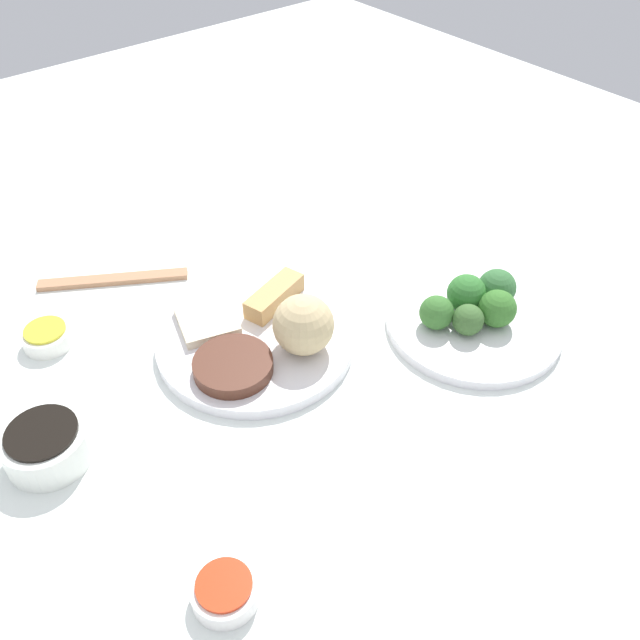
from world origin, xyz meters
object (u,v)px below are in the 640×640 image
Objects in this scene: main_plate at (256,340)px; sauce_ramekin_sweet_and_sour at (225,592)px; chopsticks_pair at (113,280)px; broccoli_plate at (473,323)px; sauce_ramekin_hot_mustard at (47,337)px; soy_sauce_bowl at (47,446)px.

sauce_ramekin_sweet_and_sour is at bearing 139.84° from main_plate.
chopsticks_pair is (0.50, -0.14, -0.01)m from sauce_ramekin_sweet_and_sour.
sauce_ramekin_hot_mustard is (0.33, 0.45, 0.00)m from broccoli_plate.
sauce_ramekin_sweet_and_sour and sauce_ramekin_hot_mustard have the same top height.
broccoli_plate reaches higher than chopsticks_pair.
main_plate reaches higher than chopsticks_pair.
broccoli_plate is 0.47m from sauce_ramekin_sweet_and_sour.
sauce_ramekin_sweet_and_sour is at bearing -166.64° from soy_sauce_bowl.
sauce_ramekin_hot_mustard is at bearing 53.82° from broccoli_plate.
main_plate reaches higher than broccoli_plate.
sauce_ramekin_hot_mustard is at bearing 50.21° from main_plate.
sauce_ramekin_hot_mustard is (0.18, -0.07, -0.01)m from soy_sauce_bowl.
main_plate is at bearing 57.18° from broccoli_plate.
broccoli_plate is 2.48× the size of soy_sauce_bowl.
sauce_ramekin_hot_mustard reaches higher than broccoli_plate.
main_plate is at bearing -89.30° from soy_sauce_bowl.
chopsticks_pair is (0.24, 0.08, -0.00)m from main_plate.
sauce_ramekin_sweet_and_sour is at bearing 164.83° from chopsticks_pair.
sauce_ramekin_hot_mustard is 0.14m from chopsticks_pair.
sauce_ramekin_hot_mustard is at bearing -1.42° from sauce_ramekin_sweet_and_sour.
soy_sauce_bowl reaches higher than chopsticks_pair.
soy_sauce_bowl is at bearing 157.99° from sauce_ramekin_hot_mustard.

